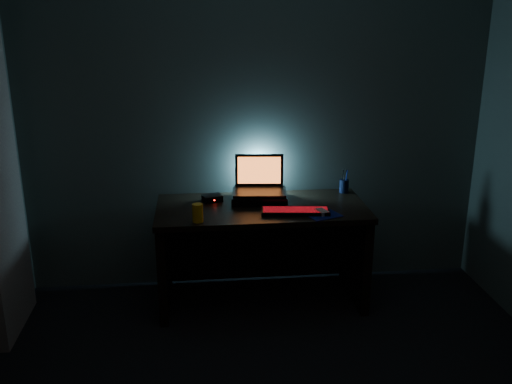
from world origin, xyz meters
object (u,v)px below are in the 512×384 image
Objects in this scene: pen_cup at (344,186)px; keyboard at (295,211)px; mouse at (322,212)px; juice_glass at (198,213)px; laptop at (259,183)px; router at (212,198)px.

keyboard is at bearing -136.56° from pen_cup.
mouse is 0.55m from pen_cup.
laptop is at bearing 44.03° from juice_glass.
pen_cup is at bearing -10.43° from router.
pen_cup is 1.24m from juice_glass.
pen_cup is (0.27, 0.47, 0.03)m from mouse.
keyboard is 0.65m from router.
laptop is 3.28× the size of juice_glass.
juice_glass is (-0.67, -0.10, 0.05)m from keyboard.
mouse is at bearing -8.41° from keyboard.
mouse is (0.39, -0.39, -0.10)m from laptop.
keyboard is (0.21, -0.35, -0.11)m from laptop.
keyboard is 4.73× the size of pen_cup.
router is (-0.35, -0.02, -0.10)m from laptop.
laptop is at bearing 128.09° from keyboard.
router is (-0.74, 0.37, 0.00)m from mouse.
mouse is 0.85m from juice_glass.
pen_cup reaches higher than router.
mouse is (0.18, -0.05, 0.00)m from keyboard.
keyboard is 3.02× the size of router.
mouse is at bearing 3.36° from juice_glass.
juice_glass reaches higher than mouse.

